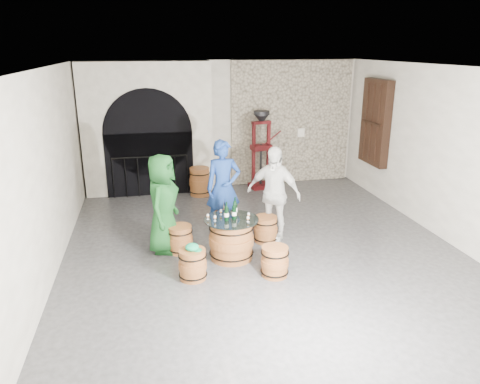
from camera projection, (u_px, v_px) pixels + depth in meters
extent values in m
plane|color=#303032|center=(260.00, 246.00, 8.40)|extent=(8.00, 8.00, 0.00)
plane|color=beige|center=(223.00, 125.00, 11.63)|extent=(8.00, 0.00, 8.00)
plane|color=beige|center=(369.00, 266.00, 4.18)|extent=(8.00, 0.00, 8.00)
plane|color=beige|center=(49.00, 173.00, 7.23)|extent=(0.00, 8.00, 8.00)
plane|color=beige|center=(441.00, 153.00, 8.58)|extent=(0.00, 8.00, 8.00)
plane|color=beige|center=(263.00, 67.00, 7.41)|extent=(8.00, 8.00, 0.00)
cube|color=#ABA088|center=(291.00, 123.00, 11.92)|extent=(3.20, 0.12, 3.18)
cube|color=beige|center=(148.00, 129.00, 11.03)|extent=(3.10, 0.50, 3.18)
cube|color=black|center=(150.00, 164.00, 11.04)|extent=(2.10, 0.03, 1.55)
cylinder|color=black|center=(148.00, 133.00, 10.80)|extent=(2.10, 0.03, 2.10)
cylinder|color=black|center=(150.00, 157.00, 10.92)|extent=(1.79, 0.04, 0.04)
cylinder|color=black|center=(113.00, 179.00, 10.89)|extent=(0.02, 0.02, 0.98)
cylinder|color=black|center=(126.00, 178.00, 10.95)|extent=(0.02, 0.02, 0.98)
cylinder|color=black|center=(138.00, 177.00, 11.01)|extent=(0.02, 0.02, 0.98)
cylinder|color=black|center=(151.00, 176.00, 11.07)|extent=(0.02, 0.02, 0.98)
cylinder|color=black|center=(163.00, 176.00, 11.12)|extent=(0.02, 0.02, 0.98)
cylinder|color=black|center=(175.00, 175.00, 11.18)|extent=(0.02, 0.02, 0.98)
cylinder|color=black|center=(187.00, 174.00, 11.24)|extent=(0.02, 0.02, 0.98)
cube|color=black|center=(376.00, 122.00, 10.73)|extent=(0.20, 1.10, 2.00)
cube|color=black|center=(374.00, 122.00, 10.72)|extent=(0.06, 0.88, 1.76)
cube|color=black|center=(375.00, 122.00, 10.73)|extent=(0.22, 0.92, 0.06)
cube|color=black|center=(381.00, 124.00, 10.46)|extent=(0.22, 0.06, 1.80)
cube|color=black|center=(375.00, 122.00, 10.73)|extent=(0.22, 0.06, 1.80)
cube|color=black|center=(369.00, 121.00, 11.00)|extent=(0.22, 0.06, 1.80)
cylinder|color=brown|center=(231.00, 240.00, 7.82)|extent=(0.72, 0.72, 0.69)
cylinder|color=brown|center=(231.00, 240.00, 7.82)|extent=(0.77, 0.77, 0.15)
torus|color=black|center=(231.00, 252.00, 7.89)|extent=(0.78, 0.78, 0.02)
torus|color=black|center=(231.00, 227.00, 7.75)|extent=(0.78, 0.78, 0.02)
cylinder|color=brown|center=(231.00, 221.00, 7.71)|extent=(0.74, 0.74, 0.02)
cylinder|color=black|center=(231.00, 219.00, 7.70)|extent=(0.94, 0.94, 0.01)
cylinder|color=brown|center=(180.00, 240.00, 8.08)|extent=(0.42, 0.42, 0.48)
cylinder|color=brown|center=(180.00, 240.00, 8.08)|extent=(0.45, 0.45, 0.10)
torus|color=black|center=(181.00, 248.00, 8.13)|extent=(0.46, 0.46, 0.02)
torus|color=black|center=(180.00, 231.00, 8.04)|extent=(0.46, 0.46, 0.02)
cylinder|color=brown|center=(180.00, 227.00, 8.01)|extent=(0.42, 0.42, 0.02)
cylinder|color=brown|center=(225.00, 225.00, 8.74)|extent=(0.42, 0.42, 0.48)
cylinder|color=brown|center=(225.00, 225.00, 8.74)|extent=(0.45, 0.45, 0.10)
torus|color=black|center=(225.00, 233.00, 8.79)|extent=(0.46, 0.46, 0.02)
torus|color=black|center=(225.00, 217.00, 8.70)|extent=(0.46, 0.46, 0.02)
cylinder|color=brown|center=(225.00, 213.00, 8.67)|extent=(0.42, 0.42, 0.02)
cylinder|color=brown|center=(266.00, 230.00, 8.53)|extent=(0.42, 0.42, 0.48)
cylinder|color=brown|center=(266.00, 230.00, 8.53)|extent=(0.45, 0.45, 0.10)
torus|color=black|center=(265.00, 237.00, 8.58)|extent=(0.46, 0.46, 0.02)
torus|color=black|center=(266.00, 221.00, 8.48)|extent=(0.46, 0.46, 0.02)
cylinder|color=brown|center=(266.00, 217.00, 8.45)|extent=(0.42, 0.42, 0.02)
cylinder|color=brown|center=(275.00, 262.00, 7.25)|extent=(0.42, 0.42, 0.48)
cylinder|color=brown|center=(275.00, 262.00, 7.25)|extent=(0.45, 0.45, 0.10)
torus|color=black|center=(275.00, 271.00, 7.30)|extent=(0.46, 0.46, 0.02)
torus|color=black|center=(275.00, 253.00, 7.20)|extent=(0.46, 0.46, 0.02)
cylinder|color=brown|center=(275.00, 248.00, 7.17)|extent=(0.42, 0.42, 0.02)
cylinder|color=brown|center=(193.00, 265.00, 7.15)|extent=(0.42, 0.42, 0.48)
cylinder|color=brown|center=(193.00, 265.00, 7.15)|extent=(0.45, 0.45, 0.10)
torus|color=black|center=(193.00, 274.00, 7.20)|extent=(0.46, 0.46, 0.02)
torus|color=black|center=(192.00, 256.00, 7.10)|extent=(0.46, 0.46, 0.02)
cylinder|color=brown|center=(192.00, 251.00, 7.07)|extent=(0.42, 0.42, 0.02)
ellipsoid|color=#0B8350|center=(192.00, 247.00, 7.06)|extent=(0.21, 0.21, 0.12)
cylinder|color=#0B8350|center=(197.00, 250.00, 7.06)|extent=(0.14, 0.14, 0.01)
imported|color=#134419|center=(163.00, 204.00, 7.96)|extent=(0.84, 1.01, 1.78)
imported|color=navy|center=(223.00, 187.00, 8.75)|extent=(0.68, 0.45, 1.85)
imported|color=silver|center=(273.00, 193.00, 8.48)|extent=(1.10, 0.99, 1.80)
cylinder|color=black|center=(227.00, 214.00, 7.61)|extent=(0.07, 0.07, 0.22)
cylinder|color=white|center=(227.00, 215.00, 7.61)|extent=(0.08, 0.08, 0.06)
cone|color=black|center=(226.00, 207.00, 7.57)|extent=(0.07, 0.07, 0.05)
cylinder|color=black|center=(226.00, 204.00, 7.55)|extent=(0.03, 0.03, 0.07)
cylinder|color=black|center=(234.00, 213.00, 7.66)|extent=(0.07, 0.07, 0.22)
cylinder|color=white|center=(234.00, 214.00, 7.67)|extent=(0.08, 0.08, 0.06)
cone|color=black|center=(234.00, 206.00, 7.62)|extent=(0.07, 0.07, 0.05)
cylinder|color=black|center=(234.00, 203.00, 7.61)|extent=(0.03, 0.03, 0.07)
cylinder|color=black|center=(235.00, 209.00, 7.85)|extent=(0.07, 0.07, 0.22)
cylinder|color=white|center=(235.00, 210.00, 7.85)|extent=(0.08, 0.08, 0.06)
cone|color=black|center=(235.00, 202.00, 7.81)|extent=(0.07, 0.07, 0.05)
cylinder|color=black|center=(235.00, 199.00, 7.79)|extent=(0.03, 0.03, 0.07)
cylinder|color=brown|center=(200.00, 182.00, 11.16)|extent=(0.48, 0.48, 0.67)
cylinder|color=brown|center=(200.00, 182.00, 11.16)|extent=(0.51, 0.51, 0.15)
torus|color=black|center=(200.00, 191.00, 11.23)|extent=(0.52, 0.52, 0.02)
torus|color=black|center=(199.00, 173.00, 11.09)|extent=(0.52, 0.52, 0.02)
cylinder|color=brown|center=(199.00, 168.00, 11.05)|extent=(0.49, 0.49, 0.02)
cube|color=#490C0F|center=(261.00, 186.00, 11.84)|extent=(0.62, 0.54, 0.10)
cube|color=#490C0F|center=(261.00, 147.00, 11.52)|extent=(0.55, 0.41, 0.13)
cube|color=#490C0F|center=(261.00, 123.00, 11.33)|extent=(0.51, 0.22, 0.07)
cylinder|color=black|center=(261.00, 164.00, 11.66)|extent=(0.06, 0.06, 1.05)
cylinder|color=black|center=(262.00, 113.00, 11.26)|extent=(0.40, 0.40, 0.09)
cone|color=black|center=(262.00, 118.00, 11.30)|extent=(0.40, 0.40, 0.21)
cube|color=#490C0F|center=(254.00, 155.00, 11.50)|extent=(0.09, 0.09, 1.68)
cube|color=#490C0F|center=(268.00, 153.00, 11.66)|extent=(0.09, 0.09, 1.68)
cylinder|color=#490C0F|center=(273.00, 137.00, 11.53)|extent=(0.45, 0.12, 0.33)
cube|color=silver|center=(301.00, 132.00, 11.97)|extent=(0.18, 0.10, 0.22)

